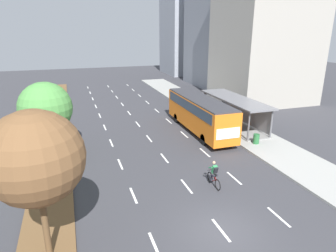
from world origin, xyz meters
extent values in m
plane|color=#38383D|center=(0.00, 0.00, 0.00)|extent=(140.00, 140.00, 0.00)
cube|color=brown|center=(-8.30, 20.00, 0.06)|extent=(2.60, 52.00, 0.12)
cube|color=#9E9E99|center=(9.25, 20.00, 0.07)|extent=(4.50, 52.00, 0.15)
cube|color=white|center=(-3.50, 0.11, 0.00)|extent=(0.14, 1.89, 0.01)
cube|color=white|center=(-3.50, 4.77, 0.00)|extent=(0.14, 1.89, 0.01)
cube|color=white|center=(-3.50, 9.43, 0.00)|extent=(0.14, 1.89, 0.01)
cube|color=white|center=(-3.50, 14.10, 0.00)|extent=(0.14, 1.89, 0.01)
cube|color=white|center=(-3.50, 18.76, 0.00)|extent=(0.14, 1.89, 0.01)
cube|color=white|center=(-3.50, 23.42, 0.00)|extent=(0.14, 1.89, 0.01)
cube|color=white|center=(-3.50, 28.08, 0.00)|extent=(0.14, 1.89, 0.01)
cube|color=white|center=(-3.50, 32.74, 0.00)|extent=(0.14, 1.89, 0.01)
cube|color=white|center=(-3.50, 37.41, 0.00)|extent=(0.14, 1.89, 0.01)
cube|color=white|center=(-3.50, 42.07, 0.00)|extent=(0.14, 1.89, 0.01)
cube|color=white|center=(0.00, 0.11, 0.00)|extent=(0.14, 1.89, 0.01)
cube|color=white|center=(0.00, 4.77, 0.00)|extent=(0.14, 1.89, 0.01)
cube|color=white|center=(0.00, 9.43, 0.00)|extent=(0.14, 1.89, 0.01)
cube|color=white|center=(0.00, 14.10, 0.00)|extent=(0.14, 1.89, 0.01)
cube|color=white|center=(0.00, 18.76, 0.00)|extent=(0.14, 1.89, 0.01)
cube|color=white|center=(0.00, 23.42, 0.00)|extent=(0.14, 1.89, 0.01)
cube|color=white|center=(0.00, 28.08, 0.00)|extent=(0.14, 1.89, 0.01)
cube|color=white|center=(0.00, 32.74, 0.00)|extent=(0.14, 1.89, 0.01)
cube|color=white|center=(0.00, 37.41, 0.00)|extent=(0.14, 1.89, 0.01)
cube|color=white|center=(0.00, 42.07, 0.00)|extent=(0.14, 1.89, 0.01)
cube|color=white|center=(3.50, 0.11, 0.00)|extent=(0.14, 1.89, 0.01)
cube|color=white|center=(3.50, 4.77, 0.00)|extent=(0.14, 1.89, 0.01)
cube|color=white|center=(3.50, 9.43, 0.00)|extent=(0.14, 1.89, 0.01)
cube|color=white|center=(3.50, 14.10, 0.00)|extent=(0.14, 1.89, 0.01)
cube|color=white|center=(3.50, 18.76, 0.00)|extent=(0.14, 1.89, 0.01)
cube|color=white|center=(3.50, 23.42, 0.00)|extent=(0.14, 1.89, 0.01)
cube|color=white|center=(3.50, 28.08, 0.00)|extent=(0.14, 1.89, 0.01)
cube|color=white|center=(3.50, 32.74, 0.00)|extent=(0.14, 1.89, 0.01)
cube|color=white|center=(3.50, 37.41, 0.00)|extent=(0.14, 1.89, 0.01)
cube|color=white|center=(3.50, 42.07, 0.00)|extent=(0.14, 1.89, 0.01)
cube|color=gray|center=(9.25, 14.83, 0.20)|extent=(2.60, 9.58, 0.10)
cylinder|color=#56565B|center=(8.07, 10.29, 1.55)|extent=(0.16, 0.16, 2.60)
cylinder|color=#56565B|center=(8.07, 19.38, 1.55)|extent=(0.16, 0.16, 2.60)
cylinder|color=#56565B|center=(10.43, 10.29, 1.55)|extent=(0.16, 0.16, 2.60)
cylinder|color=#56565B|center=(10.43, 19.38, 1.55)|extent=(0.16, 0.16, 2.60)
cube|color=gray|center=(10.49, 14.83, 1.55)|extent=(0.10, 9.11, 2.34)
cube|color=slate|center=(9.25, 14.83, 2.93)|extent=(2.90, 9.98, 0.16)
cube|color=orange|center=(5.25, 14.52, 1.85)|extent=(2.50, 11.20, 2.80)
cube|color=#2D3D4C|center=(5.25, 14.52, 2.70)|extent=(2.54, 10.30, 0.90)
cube|color=#333338|center=(5.25, 14.52, 3.31)|extent=(2.45, 10.98, 0.12)
cube|color=#2D3D4C|center=(5.25, 20.14, 2.20)|extent=(2.25, 0.06, 1.54)
cube|color=white|center=(5.25, 8.90, 1.65)|extent=(2.12, 0.04, 0.90)
cylinder|color=black|center=(4.15, 18.00, 0.50)|extent=(0.30, 1.00, 1.00)
cylinder|color=black|center=(6.35, 18.00, 0.50)|extent=(0.30, 1.00, 1.00)
cylinder|color=black|center=(4.15, 11.05, 0.50)|extent=(0.30, 1.00, 1.00)
cylinder|color=black|center=(6.35, 11.05, 0.50)|extent=(0.30, 1.00, 1.00)
torus|color=black|center=(1.68, 4.82, 0.36)|extent=(0.06, 0.72, 0.72)
torus|color=black|center=(1.68, 3.72, 0.36)|extent=(0.06, 0.72, 0.72)
cylinder|color=maroon|center=(1.68, 4.27, 0.64)|extent=(0.05, 0.94, 0.05)
cylinder|color=maroon|center=(1.68, 4.17, 0.46)|extent=(0.05, 0.57, 0.42)
cylinder|color=maroon|center=(1.68, 4.07, 0.66)|extent=(0.04, 0.04, 0.40)
cube|color=black|center=(1.68, 4.07, 0.86)|extent=(0.12, 0.24, 0.06)
cylinder|color=black|center=(1.68, 4.77, 0.91)|extent=(0.46, 0.04, 0.04)
cube|color=#2D844C|center=(1.68, 4.25, 1.19)|extent=(0.30, 0.36, 0.59)
cube|color=black|center=(1.68, 4.09, 1.21)|extent=(0.26, 0.26, 0.42)
sphere|color=tan|center=(1.68, 4.37, 1.61)|extent=(0.20, 0.20, 0.20)
cylinder|color=#23232D|center=(1.56, 4.22, 0.79)|extent=(0.12, 0.42, 0.25)
cylinder|color=#23232D|center=(1.56, 4.39, 0.53)|extent=(0.10, 0.17, 0.41)
cylinder|color=#23232D|center=(1.80, 4.22, 0.79)|extent=(0.12, 0.42, 0.25)
cylinder|color=#23232D|center=(1.80, 4.39, 0.53)|extent=(0.10, 0.17, 0.41)
cylinder|color=#2D844C|center=(1.51, 4.47, 1.24)|extent=(0.09, 0.47, 0.28)
cylinder|color=#2D844C|center=(1.85, 4.47, 1.24)|extent=(0.09, 0.47, 0.28)
cylinder|color=brown|center=(-8.14, 0.90, 1.72)|extent=(0.28, 0.28, 3.20)
sphere|color=brown|center=(-8.14, 0.90, 4.80)|extent=(3.95, 3.95, 3.95)
cylinder|color=brown|center=(-8.55, 6.98, 1.45)|extent=(0.28, 0.28, 2.65)
sphere|color=#4C8E42|center=(-8.55, 6.98, 3.83)|extent=(2.84, 2.84, 2.84)
cylinder|color=brown|center=(-8.48, 13.05, 1.24)|extent=(0.28, 0.28, 2.24)
sphere|color=#4C8E42|center=(-8.48, 13.05, 3.88)|extent=(4.06, 4.06, 4.06)
cylinder|color=#286B38|center=(8.45, 9.55, 0.57)|extent=(0.52, 0.52, 0.85)
cube|color=#A39E93|center=(19.18, 24.51, 7.77)|extent=(11.40, 10.89, 15.55)
cube|color=gray|center=(19.66, 37.20, 9.89)|extent=(9.73, 12.53, 19.79)
cube|color=#8E939E|center=(19.89, 53.31, 12.63)|extent=(10.51, 10.66, 25.27)
camera|label=1|loc=(-6.58, -11.11, 9.70)|focal=31.91mm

